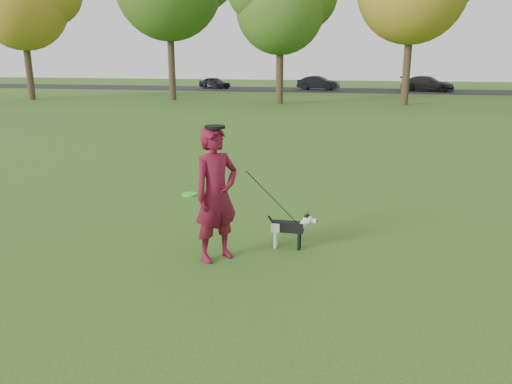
% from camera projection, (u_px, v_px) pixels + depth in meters
% --- Properties ---
extents(ground, '(120.00, 120.00, 0.00)m').
position_uv_depth(ground, '(266.00, 250.00, 8.03)').
color(ground, '#285116').
rests_on(ground, ground).
extents(road, '(120.00, 7.00, 0.02)m').
position_uv_depth(road, '(348.00, 90.00, 45.78)').
color(road, black).
rests_on(road, ground).
extents(man, '(0.85, 0.89, 2.05)m').
position_uv_depth(man, '(216.00, 195.00, 7.44)').
color(man, maroon).
rests_on(man, ground).
extents(dog, '(0.81, 0.16, 0.62)m').
position_uv_depth(dog, '(291.00, 226.00, 8.03)').
color(dog, black).
rests_on(dog, ground).
extents(car_left, '(3.40, 2.26, 1.08)m').
position_uv_depth(car_left, '(215.00, 83.00, 48.19)').
color(car_left, black).
rests_on(car_left, road).
extents(car_mid, '(3.99, 1.95, 1.26)m').
position_uv_depth(car_mid, '(318.00, 83.00, 46.16)').
color(car_mid, black).
rests_on(car_mid, road).
extents(car_right, '(4.90, 3.03, 1.33)m').
position_uv_depth(car_right, '(427.00, 84.00, 44.22)').
color(car_right, '#252228').
rests_on(car_right, road).
extents(man_held_items, '(1.67, 0.87, 1.64)m').
position_uv_depth(man_held_items, '(273.00, 199.00, 7.58)').
color(man_held_items, '#37EF1E').
rests_on(man_held_items, ground).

